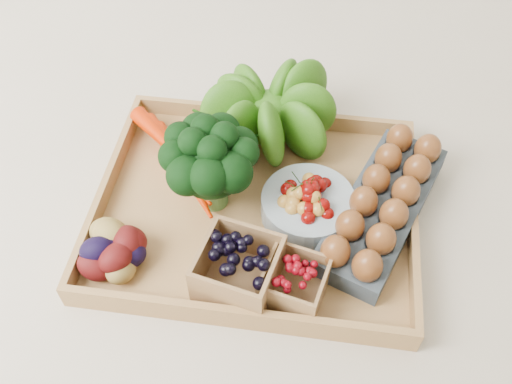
# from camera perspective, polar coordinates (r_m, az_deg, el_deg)

# --- Properties ---
(ground) EXTENTS (4.00, 4.00, 0.00)m
(ground) POSITION_cam_1_polar(r_m,az_deg,el_deg) (1.02, 0.00, -2.14)
(ground) COLOR beige
(ground) RESTS_ON ground
(tray) EXTENTS (0.55, 0.45, 0.01)m
(tray) POSITION_cam_1_polar(r_m,az_deg,el_deg) (1.01, 0.00, -1.88)
(tray) COLOR #B0824A
(tray) RESTS_ON ground
(carrots) EXTENTS (0.22, 0.16, 0.05)m
(carrots) POSITION_cam_1_polar(r_m,az_deg,el_deg) (1.06, -7.93, 3.58)
(carrots) COLOR red
(carrots) RESTS_ON tray
(lettuce) EXTENTS (0.16, 0.16, 0.16)m
(lettuce) POSITION_cam_1_polar(r_m,az_deg,el_deg) (1.07, 1.33, 8.78)
(lettuce) COLOR #1D520C
(lettuce) RESTS_ON tray
(broccoli) EXTENTS (0.17, 0.17, 0.13)m
(broccoli) POSITION_cam_1_polar(r_m,az_deg,el_deg) (0.97, -4.42, 1.52)
(broccoli) COLOR black
(broccoli) RESTS_ON tray
(cherry_bowl) EXTENTS (0.16, 0.16, 0.04)m
(cherry_bowl) POSITION_cam_1_polar(r_m,az_deg,el_deg) (0.99, 5.19, -1.41)
(cherry_bowl) COLOR #8C9EA5
(cherry_bowl) RESTS_ON tray
(egg_carton) EXTENTS (0.23, 0.36, 0.04)m
(egg_carton) POSITION_cam_1_polar(r_m,az_deg,el_deg) (1.00, 12.42, -1.67)
(egg_carton) COLOR #3C464D
(egg_carton) RESTS_ON tray
(potatoes) EXTENTS (0.15, 0.15, 0.09)m
(potatoes) POSITION_cam_1_polar(r_m,az_deg,el_deg) (0.94, -14.17, -5.19)
(potatoes) COLOR #400A0A
(potatoes) RESTS_ON tray
(punnet_blackberry) EXTENTS (0.14, 0.14, 0.08)m
(punnet_blackberry) POSITION_cam_1_polar(r_m,az_deg,el_deg) (0.89, -1.77, -7.65)
(punnet_blackberry) COLOR black
(punnet_blackberry) RESTS_ON tray
(punnet_raspberry) EXTENTS (0.11, 0.11, 0.06)m
(punnet_raspberry) POSITION_cam_1_polar(r_m,az_deg,el_deg) (0.89, 3.86, -9.00)
(punnet_raspberry) COLOR #66040C
(punnet_raspberry) RESTS_ON tray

